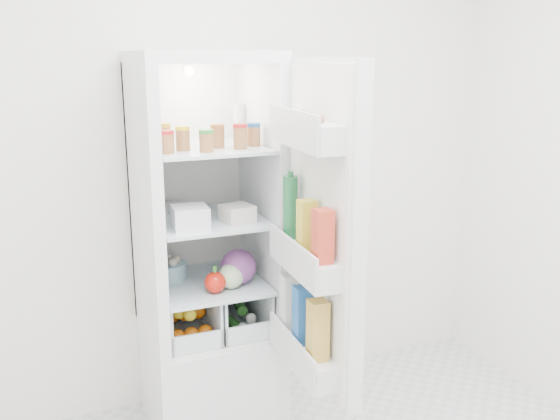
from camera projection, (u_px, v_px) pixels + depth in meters
name	position (u px, v px, depth m)	size (l,w,h in m)	color
room_walls	(390.00, 126.00, 1.74)	(3.02, 3.02, 2.61)	white
refrigerator	(206.00, 293.00, 3.01)	(0.60, 0.60, 1.80)	silver
shelf_low	(209.00, 283.00, 2.93)	(0.49, 0.53, 0.01)	silver
shelf_mid	(207.00, 219.00, 2.86)	(0.49, 0.53, 0.01)	silver
shelf_top	(205.00, 148.00, 2.78)	(0.49, 0.53, 0.01)	silver
crisper_left	(185.00, 312.00, 2.92)	(0.23, 0.46, 0.22)	silver
crisper_right	(234.00, 305.00, 3.01)	(0.23, 0.46, 0.22)	silver
condiment_jars	(205.00, 139.00, 2.68)	(0.46, 0.32, 0.08)	#B21919
squeeze_bottle	(239.00, 122.00, 2.97)	(0.05, 0.05, 0.17)	silver
tub_white	(190.00, 217.00, 2.67)	(0.15, 0.15, 0.10)	silver
tub_cream	(237.00, 213.00, 2.78)	(0.13, 0.13, 0.08)	beige
tin_red	(239.00, 213.00, 2.83)	(0.08, 0.08, 0.06)	red
foil_tray	(165.00, 208.00, 2.96)	(0.16, 0.12, 0.04)	#BABABE
red_cabbage	(238.00, 267.00, 2.88)	(0.16, 0.16, 0.16)	#602059
bell_pepper	(215.00, 282.00, 2.78)	(0.10, 0.10, 0.10)	red
mushroom_bowl	(169.00, 271.00, 2.96)	(0.17, 0.17, 0.08)	#93C4DB
salad_bag	(231.00, 276.00, 2.83)	(0.12, 0.12, 0.12)	#BAD5A0
citrus_pile	(186.00, 320.00, 2.89)	(0.20, 0.31, 0.16)	orange
veg_pile	(235.00, 314.00, 3.02)	(0.16, 0.30, 0.10)	#21501A
fridge_door	(318.00, 237.00, 2.44)	(0.20, 0.60, 1.30)	silver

